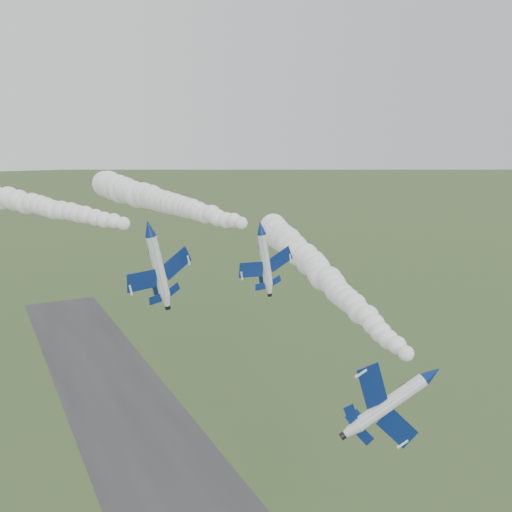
{
  "coord_description": "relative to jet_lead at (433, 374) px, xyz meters",
  "views": [
    {
      "loc": [
        -26.7,
        -51.21,
        59.49
      ],
      "look_at": [
        6.75,
        14.61,
        43.78
      ],
      "focal_mm": 40.0,
      "sensor_mm": 36.0,
      "label": 1
    }
  ],
  "objects": [
    {
      "name": "smoke_trail_jet_pair_left",
      "position": [
        -34.26,
        61.83,
        13.67
      ],
      "size": [
        27.29,
        61.46,
        4.53
      ],
      "primitive_type": null,
      "rotation": [
        0.0,
        0.0,
        0.37
      ],
      "color": "white"
    },
    {
      "name": "jet_lead",
      "position": [
        0.0,
        0.0,
        0.0
      ],
      "size": [
        6.02,
        12.7,
        9.08
      ],
      "rotation": [
        0.0,
        1.03,
        -0.24
      ],
      "color": "white"
    },
    {
      "name": "smoke_trail_jet_lead",
      "position": [
        10.06,
        37.51,
        2.09
      ],
      "size": [
        22.68,
        71.68,
        5.96
      ],
      "primitive_type": null,
      "rotation": [
        0.0,
        0.0,
        -0.24
      ],
      "color": "white"
    },
    {
      "name": "jet_pair_right",
      "position": [
        -5.87,
        27.59,
        11.93
      ],
      "size": [
        9.34,
        11.17,
        3.01
      ],
      "rotation": [
        0.0,
        -0.16,
        0.16
      ],
      "color": "white"
    },
    {
      "name": "runway",
      "position": [
        -14.91,
        40.04,
        -35.05
      ],
      "size": [
        24.0,
        260.0,
        0.04
      ],
      "primitive_type": "cube",
      "color": "#313134",
      "rests_on": "ground"
    },
    {
      "name": "jet_pair_left",
      "position": [
        -21.27,
        28.81,
        12.84
      ],
      "size": [
        10.47,
        12.37,
        3.76
      ],
      "rotation": [
        0.0,
        -0.23,
        0.37
      ],
      "color": "white"
    },
    {
      "name": "smoke_trail_jet_pair_right",
      "position": [
        -10.34,
        60.13,
        12.76
      ],
      "size": [
        15.75,
        61.59,
        5.75
      ],
      "primitive_type": null,
      "rotation": [
        0.0,
        0.0,
        0.16
      ],
      "color": "white"
    }
  ]
}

